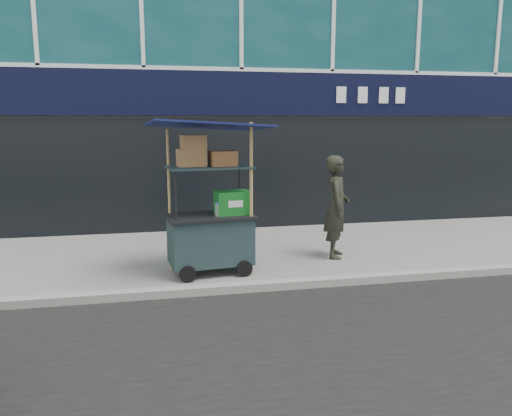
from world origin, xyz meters
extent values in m
plane|color=slate|center=(0.00, 0.00, 0.00)|extent=(80.00, 80.00, 0.00)
cube|color=gray|center=(0.00, -0.20, 0.06)|extent=(80.00, 0.18, 0.12)
cube|color=black|center=(0.00, 3.86, 2.90)|extent=(15.68, 0.06, 0.90)
cube|color=black|center=(0.00, 3.90, 1.20)|extent=(15.68, 0.04, 2.40)
cube|color=#1B2C2E|center=(-1.05, 0.79, 0.52)|extent=(1.32, 0.87, 0.72)
cylinder|color=black|center=(-1.44, 0.36, 0.12)|extent=(0.25, 0.08, 0.25)
cylinder|color=black|center=(-0.57, 0.46, 0.12)|extent=(0.25, 0.08, 0.25)
cube|color=black|center=(-1.05, 0.79, 0.90)|extent=(1.41, 0.96, 0.04)
cylinder|color=black|center=(-1.58, 0.41, 1.27)|extent=(0.03, 0.03, 0.78)
cylinder|color=black|center=(-0.45, 0.55, 1.27)|extent=(0.03, 0.03, 0.78)
cylinder|color=black|center=(-1.65, 1.03, 1.27)|extent=(0.03, 0.03, 0.78)
cylinder|color=black|center=(-0.52, 1.17, 1.27)|extent=(0.03, 0.03, 0.78)
cube|color=#1B2C2E|center=(-1.05, 0.79, 1.66)|extent=(1.32, 0.87, 0.03)
cylinder|color=#A08B48|center=(-0.45, 0.55, 1.16)|extent=(0.06, 0.06, 2.33)
cylinder|color=#A08B48|center=(-1.65, 1.03, 1.11)|extent=(0.05, 0.05, 2.23)
cube|color=#0B163F|center=(-1.05, 0.79, 2.28)|extent=(1.90, 1.44, 0.20)
cube|color=#116B1C|center=(-0.70, 0.78, 1.10)|extent=(0.56, 0.42, 0.36)
cylinder|color=silver|center=(-0.96, 0.59, 1.02)|extent=(0.08, 0.08, 0.21)
cylinder|color=blue|center=(-0.96, 0.59, 1.14)|extent=(0.04, 0.04, 0.02)
cube|color=brown|center=(-1.31, 0.81, 1.80)|extent=(0.45, 0.36, 0.26)
cube|color=olive|center=(-0.84, 0.76, 1.79)|extent=(0.43, 0.34, 0.23)
cube|color=brown|center=(-1.28, 0.79, 2.03)|extent=(0.39, 0.31, 0.21)
imported|color=black|center=(1.19, 1.26, 0.88)|extent=(0.63, 0.75, 1.77)
camera|label=1|loc=(-1.87, -6.74, 2.36)|focal=35.00mm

